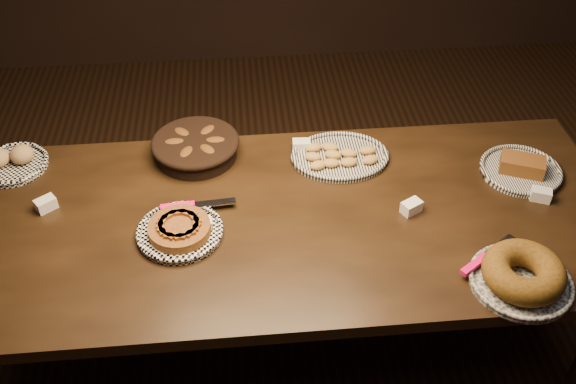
{
  "coord_description": "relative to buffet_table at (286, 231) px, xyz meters",
  "views": [
    {
      "loc": [
        -0.14,
        -1.65,
        2.3
      ],
      "look_at": [
        0.01,
        0.05,
        0.82
      ],
      "focal_mm": 40.0,
      "sensor_mm": 36.0,
      "label": 1
    }
  ],
  "objects": [
    {
      "name": "ground",
      "position": [
        0.0,
        0.0,
        -0.68
      ],
      "size": [
        5.0,
        5.0,
        0.0
      ],
      "primitive_type": "plane",
      "color": "black",
      "rests_on": "ground"
    },
    {
      "name": "buffet_table",
      "position": [
        0.0,
        0.0,
        0.0
      ],
      "size": [
        2.4,
        1.0,
        0.75
      ],
      "color": "black",
      "rests_on": "ground"
    },
    {
      "name": "apple_tart_plate",
      "position": [
        -0.37,
        -0.06,
        0.1
      ],
      "size": [
        0.34,
        0.3,
        0.06
      ],
      "rotation": [
        0.0,
        0.0,
        -0.04
      ],
      "color": "white",
      "rests_on": "buffet_table"
    },
    {
      "name": "madeleine_platter",
      "position": [
        0.24,
        0.3,
        0.09
      ],
      "size": [
        0.38,
        0.31,
        0.04
      ],
      "rotation": [
        0.0,
        0.0,
        -0.42
      ],
      "color": "black",
      "rests_on": "buffet_table"
    },
    {
      "name": "bundt_cake_plate",
      "position": [
        0.71,
        -0.38,
        0.12
      ],
      "size": [
        0.35,
        0.36,
        0.1
      ],
      "rotation": [
        0.0,
        0.0,
        -0.24
      ],
      "color": "black",
      "rests_on": "buffet_table"
    },
    {
      "name": "croissant_basket",
      "position": [
        -0.32,
        0.38,
        0.12
      ],
      "size": [
        0.36,
        0.36,
        0.09
      ],
      "rotation": [
        0.0,
        0.0,
        0.16
      ],
      "color": "black",
      "rests_on": "buffet_table"
    },
    {
      "name": "bread_roll_plate",
      "position": [
        -1.02,
        0.38,
        0.1
      ],
      "size": [
        0.27,
        0.27,
        0.08
      ],
      "rotation": [
        0.0,
        0.0,
        -0.29
      ],
      "color": "white",
      "rests_on": "buffet_table"
    },
    {
      "name": "loaf_plate",
      "position": [
        0.91,
        0.16,
        0.09
      ],
      "size": [
        0.31,
        0.31,
        0.07
      ],
      "rotation": [
        0.0,
        0.0,
        -0.4
      ],
      "color": "black",
      "rests_on": "buffet_table"
    },
    {
      "name": "tent_cards",
      "position": [
        0.07,
        0.09,
        0.1
      ],
      "size": [
        1.86,
        0.48,
        0.04
      ],
      "color": "white",
      "rests_on": "buffet_table"
    }
  ]
}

